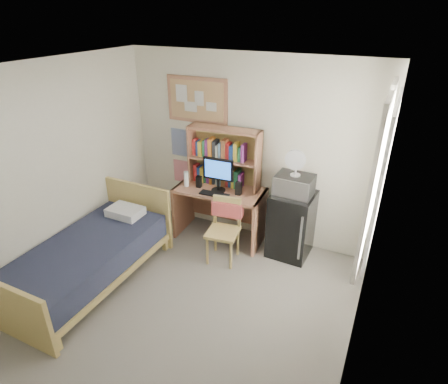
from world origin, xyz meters
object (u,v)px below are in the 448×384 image
at_px(microwave, 294,185).
at_px(desk_chair, 223,232).
at_px(bulletin_board, 197,100).
at_px(speaker_right, 239,188).
at_px(monitor, 218,176).
at_px(bed, 89,262).
at_px(desk_fan, 296,164).
at_px(speaker_left, 199,182).
at_px(mini_fridge, 291,224).
at_px(desk, 220,213).

bearing_deg(microwave, desk_chair, -143.48).
bearing_deg(bulletin_board, speaker_right, -24.12).
bearing_deg(monitor, microwave, 1.87).
distance_m(bulletin_board, bed, 2.58).
bearing_deg(desk_fan, monitor, -173.33).
distance_m(monitor, speaker_left, 0.33).
bearing_deg(speaker_left, microwave, 1.45).
xyz_separation_m(mini_fridge, microwave, (-0.00, -0.02, 0.59)).
height_order(mini_fridge, monitor, monitor).
bearing_deg(microwave, speaker_right, -172.58).
bearing_deg(microwave, mini_fridge, 90.00).
distance_m(bulletin_board, desk_fan, 1.68).
bearing_deg(speaker_left, desk_chair, -39.00).
distance_m(bed, monitor, 1.99).
height_order(bulletin_board, desk_fan, bulletin_board).
relative_size(mini_fridge, desk_fan, 2.86).
bearing_deg(desk_fan, desk, -176.61).
height_order(desk, mini_fridge, mini_fridge).
height_order(desk_chair, speaker_right, speaker_right).
bearing_deg(monitor, mini_fridge, 2.95).
height_order(desk_chair, microwave, microwave).
height_order(bulletin_board, desk, bulletin_board).
bearing_deg(desk, bed, -124.90).
relative_size(bulletin_board, microwave, 2.01).
height_order(bulletin_board, speaker_left, bulletin_board).
distance_m(bulletin_board, speaker_right, 1.37).
distance_m(bulletin_board, desk_chair, 1.87).
xyz_separation_m(mini_fridge, bed, (-2.05, -1.65, -0.18)).
relative_size(monitor, desk_fan, 1.45).
xyz_separation_m(bed, desk_fan, (2.05, 1.63, 1.07)).
distance_m(desk_chair, speaker_right, 0.63).
distance_m(mini_fridge, speaker_right, 0.86).
bearing_deg(desk_fan, bed, -139.53).
xyz_separation_m(mini_fridge, speaker_right, (-0.74, -0.09, 0.42)).
bearing_deg(desk_fan, speaker_right, -172.58).
height_order(bed, microwave, microwave).
xyz_separation_m(desk_chair, microwave, (0.76, 0.52, 0.61)).
relative_size(bulletin_board, desk_chair, 1.07).
height_order(desk, microwave, microwave).
height_order(bulletin_board, monitor, bulletin_board).
xyz_separation_m(desk, bed, (-1.01, -1.61, -0.12)).
bearing_deg(desk_chair, desk_fan, 27.02).
bearing_deg(monitor, desk_fan, 1.87).
height_order(bed, speaker_right, speaker_right).
relative_size(desk_chair, microwave, 1.88).
xyz_separation_m(speaker_right, desk_fan, (0.74, 0.07, 0.47)).
height_order(monitor, speaker_left, monitor).
xyz_separation_m(monitor, speaker_left, (-0.30, -0.01, -0.15)).
distance_m(speaker_left, speaker_right, 0.60).
bearing_deg(bed, speaker_left, 65.12).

